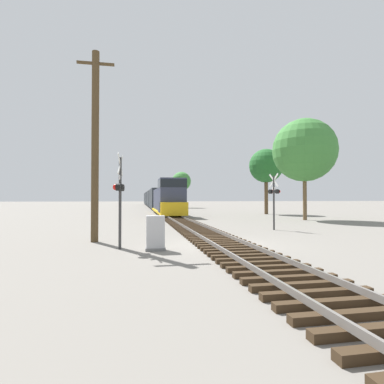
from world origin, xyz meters
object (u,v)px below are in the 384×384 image
freight_train (153,199)px  utility_pole (95,144)px  crossing_signal_near (119,191)px  relay_cabinet (155,233)px  tree_far_right (304,150)px  tree_mid_background (266,166)px  tree_deep_background (181,182)px  crossing_signal_far (274,195)px

freight_train → utility_pole: size_ratio=8.88×
crossing_signal_near → relay_cabinet: bearing=76.0°
freight_train → tree_far_right: 47.45m
tree_mid_background → tree_deep_background: tree_mid_background is taller
relay_cabinet → tree_far_right: (15.59, 14.72, 6.21)m
utility_pole → relay_cabinet: bearing=-46.6°
freight_train → relay_cabinet: size_ratio=58.90×
crossing_signal_near → tree_mid_background: tree_mid_background is taller
relay_cabinet → tree_mid_background: size_ratio=0.16×
utility_pole → tree_deep_background: utility_pole is taller
crossing_signal_far → freight_train: bearing=-8.0°
crossing_signal_near → relay_cabinet: size_ratio=2.84×
tree_deep_background → freight_train: bearing=142.4°
crossing_signal_far → utility_pole: (-11.20, -3.62, 2.46)m
crossing_signal_near → relay_cabinet: 2.36m
crossing_signal_near → tree_deep_background: (10.71, 54.90, 3.55)m
crossing_signal_far → tree_deep_background: bearing=-14.6°
crossing_signal_near → utility_pole: utility_pole is taller
freight_train → relay_cabinet: freight_train is taller
tree_mid_background → freight_train: bearing=111.2°
freight_train → utility_pole: bearing=-95.9°
utility_pole → tree_far_right: 21.93m
crossing_signal_near → relay_cabinet: (1.48, -0.62, -1.73)m
tree_far_right → tree_mid_background: tree_far_right is taller
tree_deep_background → tree_mid_background: bearing=-76.4°
freight_train → tree_deep_background: size_ratio=10.18×
crossing_signal_far → utility_pole: utility_pole is taller
crossing_signal_far → tree_far_right: 11.78m
crossing_signal_far → tree_far_right: (7.18, 8.15, 4.57)m
freight_train → relay_cabinet: bearing=-92.9°
crossing_signal_far → tree_deep_background: size_ratio=0.46×
crossing_signal_near → tree_far_right: tree_far_right is taller
relay_cabinet → tree_mid_background: bearing=57.3°
freight_train → crossing_signal_near: freight_train is taller
crossing_signal_far → tree_far_right: bearing=-55.0°
utility_pole → tree_deep_background: 53.93m
utility_pole → tree_mid_background: 29.83m
freight_train → tree_mid_background: tree_mid_background is taller
relay_cabinet → crossing_signal_near: bearing=157.2°
crossing_signal_far → relay_cabinet: size_ratio=2.69×
crossing_signal_near → tree_deep_background: 56.05m
crossing_signal_far → crossing_signal_near: bearing=107.5°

